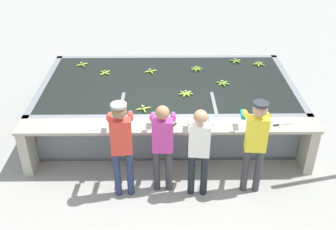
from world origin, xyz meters
TOP-DOWN VIEW (x-y plane):
  - ground_plane at (0.00, 0.00)m, footprint 80.00×80.00m
  - wash_tank at (0.00, 1.79)m, footprint 4.99×2.70m
  - work_ledge at (0.00, 0.23)m, footprint 4.99×0.45m
  - worker_0 at (-0.71, -0.37)m, footprint 0.46×0.74m
  - worker_1 at (-0.09, -0.25)m, footprint 0.41×0.71m
  - worker_2 at (0.46, -0.37)m, footprint 0.45×0.72m
  - worker_3 at (1.32, -0.30)m, footprint 0.44×0.73m
  - banana_bunch_floating_0 at (-1.84, 2.64)m, footprint 0.26×0.26m
  - banana_bunch_floating_1 at (-0.35, 2.28)m, footprint 0.28×0.28m
  - banana_bunch_floating_2 at (-1.29, 2.21)m, footprint 0.24×0.24m
  - banana_bunch_floating_3 at (-0.43, 0.74)m, footprint 0.28×0.28m
  - banana_bunch_floating_4 at (1.51, 2.80)m, footprint 0.28×0.27m
  - banana_bunch_floating_5 at (1.98, 2.63)m, footprint 0.27×0.28m
  - banana_bunch_floating_6 at (0.62, 2.39)m, footprint 0.28×0.28m
  - banana_bunch_floating_7 at (1.08, 1.71)m, footprint 0.28×0.28m
  - banana_bunch_floating_8 at (0.34, 1.30)m, footprint 0.28×0.28m
  - knife_0 at (0.14, 0.29)m, footprint 0.20×0.32m
  - knife_1 at (1.83, 0.20)m, footprint 0.35×0.11m

SIDE VIEW (x-z plane):
  - ground_plane at x=0.00m, z-range 0.00..0.00m
  - wash_tank at x=0.00m, z-range -0.01..0.90m
  - work_ledge at x=0.00m, z-range 0.20..1.11m
  - knife_0 at x=0.14m, z-range 0.91..0.93m
  - knife_1 at x=1.83m, z-range 0.91..0.93m
  - worker_2 at x=0.46m, z-range 0.14..1.70m
  - banana_bunch_floating_6 at x=0.62m, z-range 0.88..0.96m
  - banana_bunch_floating_8 at x=0.34m, z-range 0.88..0.96m
  - banana_bunch_floating_7 at x=1.08m, z-range 0.88..0.96m
  - banana_bunch_floating_4 at x=1.51m, z-range 0.88..0.96m
  - banana_bunch_floating_5 at x=1.98m, z-range 0.88..0.96m
  - banana_bunch_floating_0 at x=-1.84m, z-range 0.89..0.96m
  - banana_bunch_floating_1 at x=-0.35m, z-range 0.89..0.96m
  - banana_bunch_floating_2 at x=-1.29m, z-range 0.89..0.96m
  - banana_bunch_floating_3 at x=-0.43m, z-range 0.89..0.96m
  - worker_1 at x=-0.09m, z-range 0.15..1.71m
  - worker_3 at x=1.32m, z-range 0.17..1.82m
  - worker_0 at x=-0.71m, z-range 0.18..1.85m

